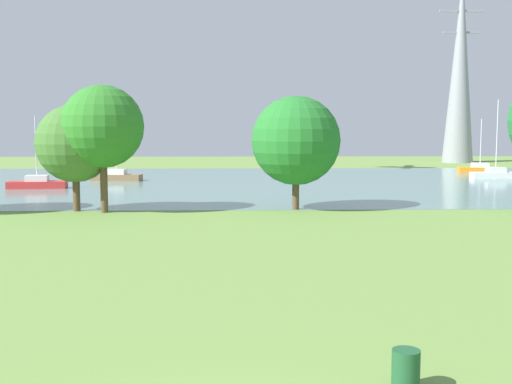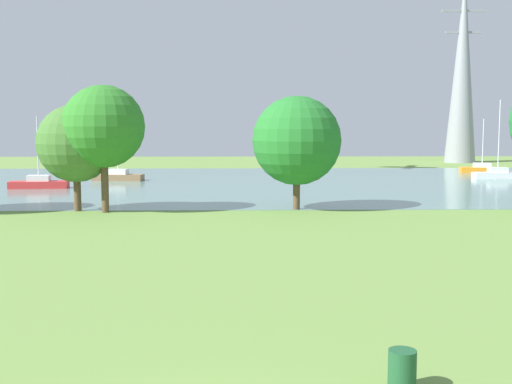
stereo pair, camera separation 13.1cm
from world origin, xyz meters
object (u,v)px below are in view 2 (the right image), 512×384
sailboat_orange (482,169)px  tree_west_far (76,144)px  electricity_pylon (462,68)px  sailboat_white (498,174)px  tree_mid_shore (297,141)px  sailboat_red (39,183)px  litter_bin (402,370)px  sailboat_brown (118,176)px  tree_east_near (104,127)px

sailboat_orange → tree_west_far: bearing=-139.6°
sailboat_orange → electricity_pylon: electricity_pylon is taller
sailboat_white → tree_mid_shore: sailboat_white is taller
tree_west_far → sailboat_orange: bearing=40.4°
sailboat_red → electricity_pylon: 63.30m
tree_west_far → electricity_pylon: electricity_pylon is taller
litter_bin → sailboat_white: 55.88m
sailboat_white → sailboat_red: bearing=-167.8°
sailboat_orange → sailboat_red: 47.57m
litter_bin → tree_west_far: tree_west_far is taller
sailboat_red → electricity_pylon: bearing=37.8°
litter_bin → sailboat_brown: (-14.93, 49.44, 0.06)m
sailboat_orange → electricity_pylon: (4.60, 20.74, 13.06)m
sailboat_orange → electricity_pylon: bearing=77.5°
sailboat_red → electricity_pylon: electricity_pylon is taller
tree_mid_shore → litter_bin: bearing=-90.7°
sailboat_brown → sailboat_white: bearing=2.5°
sailboat_brown → tree_east_near: 23.66m
sailboat_orange → sailboat_brown: 40.29m
electricity_pylon → sailboat_red: bearing=-142.2°
sailboat_white → electricity_pylon: 32.15m
sailboat_orange → tree_west_far: 49.26m
tree_west_far → tree_east_near: bearing=-20.8°
litter_bin → sailboat_orange: (24.19, 59.07, 0.05)m
sailboat_brown → tree_west_far: bearing=-85.6°
tree_mid_shore → sailboat_brown: bearing=125.0°
sailboat_orange → sailboat_red: bearing=-158.7°
sailboat_brown → litter_bin: bearing=-73.2°
litter_bin → tree_mid_shore: (0.35, 27.58, 3.92)m
sailboat_orange → tree_east_near: 48.43m
sailboat_red → tree_east_near: (8.77, -15.30, 4.73)m
tree_mid_shore → sailboat_orange: bearing=52.9°
litter_bin → tree_east_near: size_ratio=0.10×
sailboat_white → litter_bin: bearing=-114.0°
sailboat_orange → sailboat_brown: bearing=-166.2°
electricity_pylon → tree_mid_shore: bearing=-118.6°
litter_bin → sailboat_brown: size_ratio=0.12×
sailboat_brown → tree_mid_shore: size_ratio=0.94×
tree_east_near → electricity_pylon: electricity_pylon is taller
sailboat_brown → sailboat_red: (-5.21, -7.61, -0.01)m
sailboat_brown → tree_east_near: (3.56, -22.91, 4.72)m
tree_west_far → tree_mid_shore: tree_mid_shore is taller
tree_east_near → litter_bin: bearing=-66.8°
sailboat_red → electricity_pylon: (48.93, 37.98, 13.06)m
sailboat_white → sailboat_red: (-42.84, -9.23, -0.02)m
litter_bin → tree_mid_shore: tree_mid_shore is taller
sailboat_red → litter_bin: bearing=-64.3°
tree_east_near → electricity_pylon: size_ratio=0.28×
electricity_pylon → sailboat_white: bearing=-102.0°
sailboat_red → tree_mid_shore: size_ratio=0.85×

